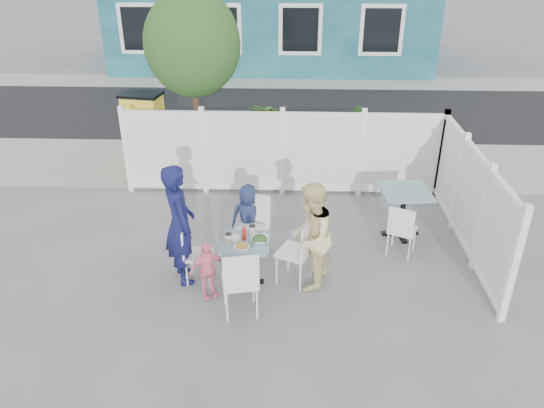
{
  "coord_description": "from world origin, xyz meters",
  "views": [
    {
      "loc": [
        0.25,
        -6.68,
        4.5
      ],
      "look_at": [
        0.01,
        -0.1,
        1.06
      ],
      "focal_mm": 35.0,
      "sensor_mm": 36.0,
      "label": 1
    }
  ],
  "objects_px": {
    "spare_table": "(404,200)",
    "boy": "(249,218)",
    "utility_cabinet": "(145,128)",
    "woman": "(311,237)",
    "toddler": "(207,270)",
    "chair_right": "(300,248)",
    "main_table": "(246,251)",
    "man": "(180,224)",
    "chair_back": "(254,222)",
    "chair_left": "(194,250)",
    "chair_near": "(240,279)"
  },
  "relations": [
    {
      "from": "spare_table",
      "to": "boy",
      "type": "relative_size",
      "value": 0.77
    },
    {
      "from": "chair_left",
      "to": "chair_back",
      "type": "distance_m",
      "value": 1.07
    },
    {
      "from": "chair_left",
      "to": "woman",
      "type": "height_order",
      "value": "woman"
    },
    {
      "from": "man",
      "to": "woman",
      "type": "bearing_deg",
      "value": -117.49
    },
    {
      "from": "woman",
      "to": "utility_cabinet",
      "type": "bearing_deg",
      "value": -126.32
    },
    {
      "from": "utility_cabinet",
      "to": "man",
      "type": "distance_m",
      "value": 4.71
    },
    {
      "from": "chair_left",
      "to": "chair_right",
      "type": "bearing_deg",
      "value": 91.88
    },
    {
      "from": "boy",
      "to": "toddler",
      "type": "height_order",
      "value": "boy"
    },
    {
      "from": "chair_back",
      "to": "woman",
      "type": "distance_m",
      "value": 1.15
    },
    {
      "from": "utility_cabinet",
      "to": "chair_left",
      "type": "xyz_separation_m",
      "value": [
        1.79,
        -4.46,
        -0.2
      ]
    },
    {
      "from": "main_table",
      "to": "toddler",
      "type": "bearing_deg",
      "value": -145.34
    },
    {
      "from": "spare_table",
      "to": "boy",
      "type": "bearing_deg",
      "value": -168.32
    },
    {
      "from": "man",
      "to": "toddler",
      "type": "distance_m",
      "value": 0.75
    },
    {
      "from": "chair_left",
      "to": "toddler",
      "type": "height_order",
      "value": "same"
    },
    {
      "from": "spare_table",
      "to": "man",
      "type": "relative_size",
      "value": 0.48
    },
    {
      "from": "chair_right",
      "to": "chair_back",
      "type": "distance_m",
      "value": 1.0
    },
    {
      "from": "main_table",
      "to": "toddler",
      "type": "xyz_separation_m",
      "value": [
        -0.49,
        -0.34,
        -0.09
      ]
    },
    {
      "from": "chair_right",
      "to": "chair_back",
      "type": "height_order",
      "value": "chair_right"
    },
    {
      "from": "chair_right",
      "to": "toddler",
      "type": "bearing_deg",
      "value": 131.5
    },
    {
      "from": "utility_cabinet",
      "to": "chair_left",
      "type": "bearing_deg",
      "value": -58.86
    },
    {
      "from": "main_table",
      "to": "man",
      "type": "distance_m",
      "value": 0.98
    },
    {
      "from": "spare_table",
      "to": "chair_right",
      "type": "distance_m",
      "value": 2.18
    },
    {
      "from": "chair_left",
      "to": "woman",
      "type": "distance_m",
      "value": 1.65
    },
    {
      "from": "utility_cabinet",
      "to": "boy",
      "type": "relative_size",
      "value": 1.29
    },
    {
      "from": "utility_cabinet",
      "to": "woman",
      "type": "xyz_separation_m",
      "value": [
        3.42,
        -4.5,
        0.08
      ]
    },
    {
      "from": "utility_cabinet",
      "to": "toddler",
      "type": "height_order",
      "value": "utility_cabinet"
    },
    {
      "from": "spare_table",
      "to": "chair_right",
      "type": "bearing_deg",
      "value": -140.31
    },
    {
      "from": "spare_table",
      "to": "woman",
      "type": "xyz_separation_m",
      "value": [
        -1.53,
        -1.43,
        0.15
      ]
    },
    {
      "from": "spare_table",
      "to": "chair_left",
      "type": "xyz_separation_m",
      "value": [
        -3.16,
        -1.39,
        -0.13
      ]
    },
    {
      "from": "chair_left",
      "to": "woman",
      "type": "xyz_separation_m",
      "value": [
        1.63,
        -0.05,
        0.28
      ]
    },
    {
      "from": "utility_cabinet",
      "to": "chair_back",
      "type": "xyz_separation_m",
      "value": [
        2.59,
        -3.74,
        -0.13
      ]
    },
    {
      "from": "spare_table",
      "to": "man",
      "type": "xyz_separation_m",
      "value": [
        -3.34,
        -1.35,
        0.26
      ]
    },
    {
      "from": "chair_near",
      "to": "toddler",
      "type": "bearing_deg",
      "value": 130.13
    },
    {
      "from": "spare_table",
      "to": "chair_right",
      "type": "height_order",
      "value": "chair_right"
    },
    {
      "from": "utility_cabinet",
      "to": "toddler",
      "type": "distance_m",
      "value": 5.25
    },
    {
      "from": "chair_near",
      "to": "man",
      "type": "xyz_separation_m",
      "value": [
        -0.91,
        0.82,
        0.31
      ]
    },
    {
      "from": "chair_left",
      "to": "man",
      "type": "bearing_deg",
      "value": -100.49
    },
    {
      "from": "utility_cabinet",
      "to": "chair_near",
      "type": "xyz_separation_m",
      "value": [
        2.52,
        -5.23,
        -0.13
      ]
    },
    {
      "from": "spare_table",
      "to": "toddler",
      "type": "height_order",
      "value": "toddler"
    },
    {
      "from": "main_table",
      "to": "chair_left",
      "type": "relative_size",
      "value": 0.79
    },
    {
      "from": "utility_cabinet",
      "to": "chair_right",
      "type": "height_order",
      "value": "utility_cabinet"
    },
    {
      "from": "chair_right",
      "to": "boy",
      "type": "height_order",
      "value": "boy"
    },
    {
      "from": "utility_cabinet",
      "to": "spare_table",
      "type": "height_order",
      "value": "utility_cabinet"
    },
    {
      "from": "spare_table",
      "to": "chair_near",
      "type": "height_order",
      "value": "chair_near"
    },
    {
      "from": "spare_table",
      "to": "woman",
      "type": "bearing_deg",
      "value": -136.92
    },
    {
      "from": "chair_left",
      "to": "toddler",
      "type": "distance_m",
      "value": 0.46
    },
    {
      "from": "chair_right",
      "to": "chair_back",
      "type": "bearing_deg",
      "value": 68.74
    },
    {
      "from": "chair_back",
      "to": "chair_left",
      "type": "bearing_deg",
      "value": 62.88
    },
    {
      "from": "main_table",
      "to": "chair_right",
      "type": "height_order",
      "value": "chair_right"
    },
    {
      "from": "spare_table",
      "to": "boy",
      "type": "height_order",
      "value": "boy"
    }
  ]
}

